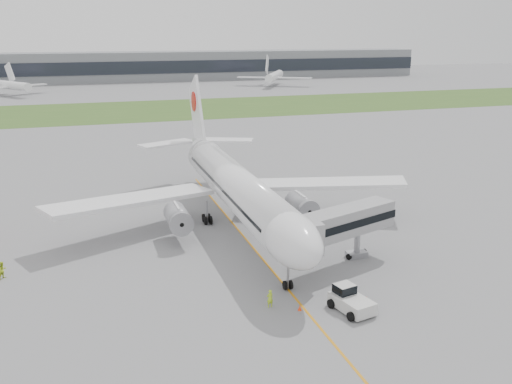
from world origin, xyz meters
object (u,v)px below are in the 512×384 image
object	(u,v)px
pushback_tug	(350,300)
jet_bridge	(339,224)
airliner	(234,184)
ground_crew_near	(270,298)

from	to	relation	value
pushback_tug	jet_bridge	distance (m)	10.53
airliner	ground_crew_near	world-z (taller)	airliner
airliner	ground_crew_near	distance (m)	23.59
airliner	jet_bridge	size ratio (longest dim) A/B	3.94
ground_crew_near	pushback_tug	bearing A→B (deg)	148.80
jet_bridge	ground_crew_near	distance (m)	12.61
jet_bridge	ground_crew_near	size ratio (longest dim) A/B	7.86
ground_crew_near	jet_bridge	bearing A→B (deg)	-156.32
pushback_tug	ground_crew_near	world-z (taller)	pushback_tug
jet_bridge	ground_crew_near	xyz separation A→B (m)	(-9.96, -6.63, -3.98)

